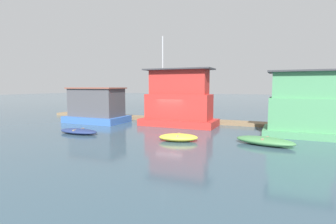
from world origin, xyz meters
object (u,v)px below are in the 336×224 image
Objects in this scene: houseboat_blue at (97,106)px; houseboat_red at (179,102)px; dinghy_yellow at (178,137)px; dinghy_green at (265,141)px; houseboat_green at (301,106)px; mooring_post_far_left at (117,110)px; dinghy_navy at (78,131)px.

houseboat_blue is 0.73× the size of houseboat_red.
dinghy_green is at bearing 11.03° from dinghy_yellow.
houseboat_green is at bearing 0.52° from houseboat_blue.
houseboat_red reaches higher than houseboat_blue.
dinghy_yellow is (-7.58, -5.54, -1.94)m from houseboat_green.
mooring_post_far_left reaches higher than dinghy_yellow.
mooring_post_far_left reaches higher than dinghy_green.
dinghy_navy is at bearing -74.87° from mooring_post_far_left.
houseboat_blue is 1.75× the size of dinghy_navy.
houseboat_green is at bearing 63.97° from dinghy_green.
dinghy_green is (16.47, -4.32, -1.38)m from houseboat_blue.
houseboat_blue is at bearing -179.48° from houseboat_green.
houseboat_green reaches higher than dinghy_navy.
houseboat_red reaches higher than houseboat_green.
houseboat_red is 2.88× the size of dinghy_yellow.
mooring_post_far_left is (-15.85, 7.09, 0.83)m from dinghy_green.
mooring_post_far_left is at bearing 155.90° from dinghy_green.
houseboat_green is 1.77× the size of dinghy_yellow.
houseboat_green is 2.34× the size of mooring_post_far_left.
houseboat_red reaches higher than dinghy_navy.
houseboat_red is 2.41× the size of dinghy_navy.
houseboat_red is at bearing 111.25° from dinghy_yellow.
houseboat_red is 2.15× the size of dinghy_green.
dinghy_navy is at bearing -176.14° from dinghy_yellow.
dinghy_yellow is 13.28m from mooring_post_far_left.
houseboat_green is (18.66, 0.17, 0.55)m from houseboat_blue.
houseboat_green is 9.59m from dinghy_yellow.
mooring_post_far_left is at bearing 105.13° from dinghy_navy.
dinghy_yellow is (8.11, 0.55, 0.06)m from dinghy_navy.
mooring_post_far_left is at bearing 142.09° from dinghy_yellow.
dinghy_green is at bearing -24.10° from mooring_post_far_left.
dinghy_navy is at bearing -63.31° from houseboat_blue.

